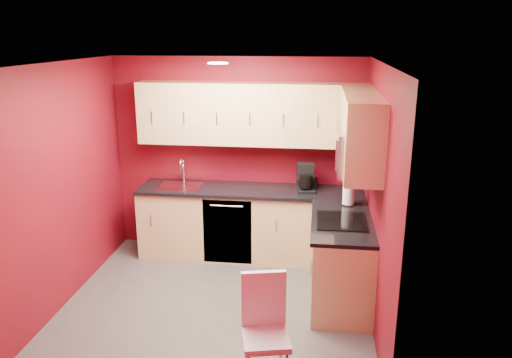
% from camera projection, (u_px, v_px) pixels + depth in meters
% --- Properties ---
extents(floor, '(3.20, 3.20, 0.00)m').
position_uv_depth(floor, '(217.00, 302.00, 5.34)').
color(floor, '#4B4846').
rests_on(floor, ground).
extents(ceiling, '(3.20, 3.20, 0.00)m').
position_uv_depth(ceiling, '(211.00, 63.00, 4.64)').
color(ceiling, white).
rests_on(ceiling, wall_back).
extents(wall_back, '(3.20, 0.00, 3.20)m').
position_uv_depth(wall_back, '(238.00, 156.00, 6.42)').
color(wall_back, maroon).
rests_on(wall_back, floor).
extents(wall_front, '(3.20, 0.00, 3.20)m').
position_uv_depth(wall_front, '(172.00, 255.00, 3.56)').
color(wall_front, maroon).
rests_on(wall_front, floor).
extents(wall_left, '(0.00, 3.00, 3.00)m').
position_uv_depth(wall_left, '(64.00, 185.00, 5.18)').
color(wall_left, maroon).
rests_on(wall_left, floor).
extents(wall_right, '(0.00, 3.00, 3.00)m').
position_uv_depth(wall_right, '(378.00, 198.00, 4.80)').
color(wall_right, maroon).
rests_on(wall_right, floor).
extents(base_cabinets_back, '(2.80, 0.60, 0.87)m').
position_uv_depth(base_cabinets_back, '(251.00, 224.00, 6.34)').
color(base_cabinets_back, tan).
rests_on(base_cabinets_back, floor).
extents(base_cabinets_right, '(0.60, 1.30, 0.87)m').
position_uv_depth(base_cabinets_right, '(341.00, 262.00, 5.30)').
color(base_cabinets_right, tan).
rests_on(base_cabinets_right, floor).
extents(countertop_back, '(2.80, 0.63, 0.04)m').
position_uv_depth(countertop_back, '(251.00, 190.00, 6.20)').
color(countertop_back, black).
rests_on(countertop_back, base_cabinets_back).
extents(countertop_right, '(0.63, 1.27, 0.04)m').
position_uv_depth(countertop_right, '(342.00, 222.00, 5.16)').
color(countertop_right, black).
rests_on(countertop_right, base_cabinets_right).
extents(upper_cabinets_back, '(2.80, 0.35, 0.75)m').
position_uv_depth(upper_cabinets_back, '(252.00, 114.00, 6.06)').
color(upper_cabinets_back, tan).
rests_on(upper_cabinets_back, wall_back).
extents(upper_cabinets_right, '(0.35, 1.55, 0.75)m').
position_uv_depth(upper_cabinets_right, '(360.00, 124.00, 5.06)').
color(upper_cabinets_right, tan).
rests_on(upper_cabinets_right, wall_right).
extents(microwave, '(0.42, 0.76, 0.42)m').
position_uv_depth(microwave, '(357.00, 151.00, 4.90)').
color(microwave, silver).
rests_on(microwave, upper_cabinets_right).
extents(cooktop, '(0.50, 0.55, 0.01)m').
position_uv_depth(cooktop, '(342.00, 221.00, 5.12)').
color(cooktop, black).
rests_on(cooktop, countertop_right).
extents(sink, '(0.52, 0.42, 0.35)m').
position_uv_depth(sink, '(180.00, 183.00, 6.31)').
color(sink, silver).
rests_on(sink, countertop_back).
extents(dishwasher_front, '(0.60, 0.02, 0.82)m').
position_uv_depth(dishwasher_front, '(227.00, 232.00, 6.09)').
color(dishwasher_front, black).
rests_on(dishwasher_front, base_cabinets_back).
extents(downlight, '(0.20, 0.20, 0.01)m').
position_uv_depth(downlight, '(218.00, 63.00, 4.93)').
color(downlight, white).
rests_on(downlight, ceiling).
extents(coffee_maker, '(0.25, 0.30, 0.34)m').
position_uv_depth(coffee_maker, '(306.00, 178.00, 6.05)').
color(coffee_maker, black).
rests_on(coffee_maker, countertop_back).
extents(napkin_holder, '(0.14, 0.14, 0.13)m').
position_uv_depth(napkin_holder, '(312.00, 183.00, 6.21)').
color(napkin_holder, black).
rests_on(napkin_holder, countertop_back).
extents(paper_towel, '(0.19, 0.19, 0.30)m').
position_uv_depth(paper_towel, '(348.00, 192.00, 5.58)').
color(paper_towel, white).
rests_on(paper_towel, countertop_right).
extents(dining_chair, '(0.45, 0.46, 0.92)m').
position_uv_depth(dining_chair, '(266.00, 333.00, 4.01)').
color(dining_chair, silver).
rests_on(dining_chair, floor).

